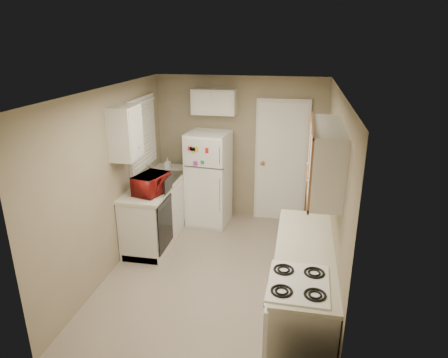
# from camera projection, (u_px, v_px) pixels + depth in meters

# --- Properties ---
(floor) EXTENTS (3.80, 3.80, 0.00)m
(floor) POSITION_uv_depth(u_px,v_px,m) (217.00, 272.00, 5.34)
(floor) COLOR #B7A796
(floor) RESTS_ON ground
(ceiling) EXTENTS (3.80, 3.80, 0.00)m
(ceiling) POSITION_uv_depth(u_px,v_px,m) (216.00, 90.00, 4.54)
(ceiling) COLOR white
(ceiling) RESTS_ON floor
(wall_left) EXTENTS (3.80, 3.80, 0.00)m
(wall_left) POSITION_uv_depth(u_px,v_px,m) (111.00, 181.00, 5.19)
(wall_left) COLOR gray
(wall_left) RESTS_ON floor
(wall_right) EXTENTS (3.80, 3.80, 0.00)m
(wall_right) POSITION_uv_depth(u_px,v_px,m) (333.00, 197.00, 4.69)
(wall_right) COLOR gray
(wall_right) RESTS_ON floor
(wall_back) EXTENTS (2.80, 2.80, 0.00)m
(wall_back) POSITION_uv_depth(u_px,v_px,m) (240.00, 149.00, 6.70)
(wall_back) COLOR gray
(wall_back) RESTS_ON floor
(wall_front) EXTENTS (2.80, 2.80, 0.00)m
(wall_front) POSITION_uv_depth(u_px,v_px,m) (167.00, 272.00, 3.18)
(wall_front) COLOR gray
(wall_front) RESTS_ON floor
(left_counter) EXTENTS (0.60, 1.80, 0.90)m
(left_counter) POSITION_uv_depth(u_px,v_px,m) (160.00, 208.00, 6.22)
(left_counter) COLOR silver
(left_counter) RESTS_ON floor
(dishwasher) EXTENTS (0.03, 0.58, 0.72)m
(dishwasher) POSITION_uv_depth(u_px,v_px,m) (165.00, 224.00, 5.60)
(dishwasher) COLOR black
(dishwasher) RESTS_ON floor
(sink) EXTENTS (0.54, 0.74, 0.16)m
(sink) POSITION_uv_depth(u_px,v_px,m) (162.00, 180.00, 6.22)
(sink) COLOR gray
(sink) RESTS_ON left_counter
(microwave) EXTENTS (0.55, 0.39, 0.33)m
(microwave) POSITION_uv_depth(u_px,v_px,m) (151.00, 183.00, 5.56)
(microwave) COLOR maroon
(microwave) RESTS_ON left_counter
(soap_bottle) EXTENTS (0.09, 0.09, 0.19)m
(soap_bottle) POSITION_uv_depth(u_px,v_px,m) (168.00, 163.00, 6.60)
(soap_bottle) COLOR beige
(soap_bottle) RESTS_ON left_counter
(window_blinds) EXTENTS (0.10, 0.98, 1.08)m
(window_blinds) POSITION_uv_depth(u_px,v_px,m) (143.00, 133.00, 6.02)
(window_blinds) COLOR silver
(window_blinds) RESTS_ON wall_left
(upper_cabinet_left) EXTENTS (0.30, 0.45, 0.70)m
(upper_cabinet_left) POSITION_uv_depth(u_px,v_px,m) (125.00, 133.00, 5.17)
(upper_cabinet_left) COLOR silver
(upper_cabinet_left) RESTS_ON wall_left
(refrigerator) EXTENTS (0.70, 0.68, 1.55)m
(refrigerator) POSITION_uv_depth(u_px,v_px,m) (209.00, 179.00, 6.55)
(refrigerator) COLOR white
(refrigerator) RESTS_ON floor
(cabinet_over_fridge) EXTENTS (0.70, 0.30, 0.40)m
(cabinet_over_fridge) POSITION_uv_depth(u_px,v_px,m) (214.00, 102.00, 6.36)
(cabinet_over_fridge) COLOR silver
(cabinet_over_fridge) RESTS_ON wall_back
(interior_door) EXTENTS (0.86, 0.06, 2.08)m
(interior_door) POSITION_uv_depth(u_px,v_px,m) (281.00, 162.00, 6.60)
(interior_door) COLOR white
(interior_door) RESTS_ON floor
(right_counter) EXTENTS (0.60, 2.00, 0.90)m
(right_counter) POSITION_uv_depth(u_px,v_px,m) (302.00, 287.00, 4.26)
(right_counter) COLOR silver
(right_counter) RESTS_ON floor
(stove) EXTENTS (0.55, 0.67, 0.80)m
(stove) POSITION_uv_depth(u_px,v_px,m) (295.00, 329.00, 3.72)
(stove) COLOR white
(stove) RESTS_ON floor
(upper_cabinet_right) EXTENTS (0.30, 1.20, 0.70)m
(upper_cabinet_right) POSITION_uv_depth(u_px,v_px,m) (326.00, 159.00, 4.06)
(upper_cabinet_right) COLOR silver
(upper_cabinet_right) RESTS_ON wall_right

